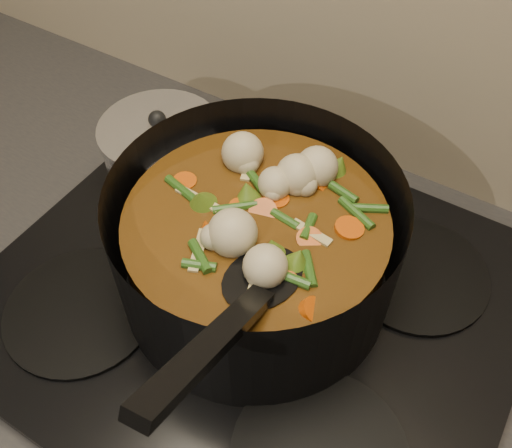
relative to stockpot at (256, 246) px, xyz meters
The scene contains 4 objects.
counter 0.55m from the stockpot, 76.95° to the right, with size 2.64×0.64×0.91m.
stovetop 0.08m from the stockpot, 76.95° to the right, with size 0.62×0.54×0.03m.
stockpot is the anchor object (origin of this frame).
saucepan 0.21m from the stockpot, 158.17° to the left, with size 0.16×0.16×0.13m.
Camera 1 is at (0.21, 1.60, 1.51)m, focal length 40.00 mm.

